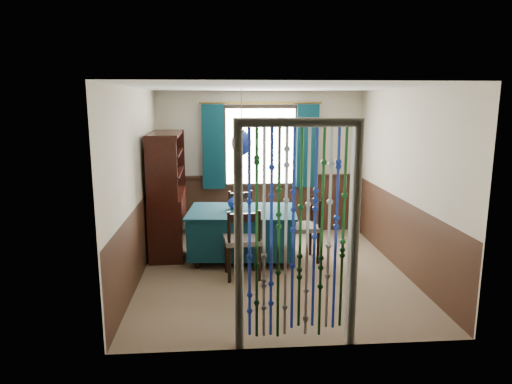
{
  "coord_description": "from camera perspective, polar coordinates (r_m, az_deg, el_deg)",
  "views": [
    {
      "loc": [
        -0.69,
        -5.97,
        2.32
      ],
      "look_at": [
        -0.2,
        0.41,
        1.05
      ],
      "focal_mm": 32.0,
      "sensor_mm": 36.0,
      "label": 1
    }
  ],
  "objects": [
    {
      "name": "bowl_shelf",
      "position": [
        6.8,
        -10.99,
        2.39
      ],
      "size": [
        0.27,
        0.27,
        0.05
      ],
      "primitive_type": "imported",
      "rotation": [
        0.0,
        0.0,
        0.25
      ],
      "color": "beige",
      "rests_on": "sideboard"
    },
    {
      "name": "wall_left",
      "position": [
        6.17,
        -14.7,
        0.89
      ],
      "size": [
        0.0,
        4.0,
        4.0
      ],
      "primitive_type": "plane",
      "rotation": [
        1.57,
        0.0,
        1.57
      ],
      "color": "#C0B69D",
      "rests_on": "ground"
    },
    {
      "name": "wall_front",
      "position": [
        4.17,
        5.27,
        -3.67
      ],
      "size": [
        3.6,
        0.0,
        3.6
      ],
      "primitive_type": "plane",
      "rotation": [
        -1.57,
        0.0,
        0.0
      ],
      "color": "#C0B69D",
      "rests_on": "ground"
    },
    {
      "name": "sideboard",
      "position": [
        7.28,
        -10.95,
        -2.33
      ],
      "size": [
        0.53,
        1.43,
        1.86
      ],
      "rotation": [
        0.0,
        0.0,
        0.03
      ],
      "color": "black",
      "rests_on": "floor"
    },
    {
      "name": "wainscot_left",
      "position": [
        6.34,
        -14.23,
        -5.79
      ],
      "size": [
        0.0,
        4.0,
        4.0
      ],
      "primitive_type": "plane",
      "rotation": [
        1.57,
        0.0,
        1.57
      ],
      "color": "#382115",
      "rests_on": "ground"
    },
    {
      "name": "chair_far",
      "position": [
        7.38,
        -1.71,
        -3.25
      ],
      "size": [
        0.5,
        0.49,
        0.89
      ],
      "rotation": [
        0.0,
        0.0,
        3.3
      ],
      "color": "black",
      "rests_on": "floor"
    },
    {
      "name": "pendant_lamp",
      "position": [
        6.54,
        -1.81,
        6.17
      ],
      "size": [
        0.29,
        0.29,
        0.94
      ],
      "color": "olive",
      "rests_on": "ceiling"
    },
    {
      "name": "wall_right",
      "position": [
        6.56,
        17.97,
        1.31
      ],
      "size": [
        0.0,
        4.0,
        4.0
      ],
      "primitive_type": "plane",
      "rotation": [
        1.57,
        0.0,
        -1.57
      ],
      "color": "#C0B69D",
      "rests_on": "ground"
    },
    {
      "name": "wall_back",
      "position": [
        8.08,
        0.53,
        3.64
      ],
      "size": [
        3.6,
        0.0,
        3.6
      ],
      "primitive_type": "plane",
      "rotation": [
        1.57,
        0.0,
        0.0
      ],
      "color": "#C0B69D",
      "rests_on": "ground"
    },
    {
      "name": "doorway",
      "position": [
        4.29,
        5.09,
        -6.05
      ],
      "size": [
        1.16,
        0.12,
        2.18
      ],
      "primitive_type": null,
      "color": "silver",
      "rests_on": "ground"
    },
    {
      "name": "chair_right",
      "position": [
        6.77,
        6.13,
        -4.44
      ],
      "size": [
        0.49,
        0.5,
        0.94
      ],
      "rotation": [
        0.0,
        0.0,
        1.67
      ],
      "color": "black",
      "rests_on": "floor"
    },
    {
      "name": "wainscot_back",
      "position": [
        8.19,
        0.53,
        -1.58
      ],
      "size": [
        3.6,
        0.0,
        3.6
      ],
      "primitive_type": "plane",
      "rotation": [
        1.57,
        0.0,
        0.0
      ],
      "color": "#382115",
      "rests_on": "ground"
    },
    {
      "name": "chair_near",
      "position": [
        6.07,
        -1.68,
        -6.15
      ],
      "size": [
        0.51,
        0.49,
        0.96
      ],
      "rotation": [
        0.0,
        0.0,
        0.08
      ],
      "color": "black",
      "rests_on": "floor"
    },
    {
      "name": "wainscot_front",
      "position": [
        4.44,
        5.06,
        -13.02
      ],
      "size": [
        3.6,
        0.0,
        3.6
      ],
      "primitive_type": "plane",
      "rotation": [
        -1.57,
        0.0,
        0.0
      ],
      "color": "#382115",
      "rests_on": "ground"
    },
    {
      "name": "window",
      "position": [
        7.99,
        0.57,
        5.72
      ],
      "size": [
        1.32,
        0.12,
        1.42
      ],
      "primitive_type": "cube",
      "color": "black",
      "rests_on": "wall_back"
    },
    {
      "name": "dining_table",
      "position": [
        6.78,
        -1.75,
        -4.89
      ],
      "size": [
        1.65,
        1.22,
        0.75
      ],
      "rotation": [
        0.0,
        0.0,
        -0.09
      ],
      "color": "#0A2C36",
      "rests_on": "floor"
    },
    {
      "name": "vase_table",
      "position": [
        6.79,
        -2.62,
        -1.18
      ],
      "size": [
        0.25,
        0.25,
        0.22
      ],
      "primitive_type": "imported",
      "rotation": [
        0.0,
        0.0,
        -0.23
      ],
      "color": "navy",
      "rests_on": "dining_table"
    },
    {
      "name": "vase_sideboard",
      "position": [
        7.49,
        -10.35,
        1.0
      ],
      "size": [
        0.17,
        0.17,
        0.16
      ],
      "primitive_type": "imported",
      "rotation": [
        0.0,
        0.0,
        -0.06
      ],
      "color": "beige",
      "rests_on": "sideboard"
    },
    {
      "name": "ceiling",
      "position": [
        6.02,
        2.24,
        12.95
      ],
      "size": [
        4.0,
        4.0,
        0.0
      ],
      "primitive_type": "plane",
      "rotation": [
        3.14,
        0.0,
        0.0
      ],
      "color": "silver",
      "rests_on": "ground"
    },
    {
      "name": "floor",
      "position": [
        6.45,
        2.06,
        -9.85
      ],
      "size": [
        4.0,
        4.0,
        0.0
      ],
      "primitive_type": "plane",
      "color": "brown",
      "rests_on": "ground"
    },
    {
      "name": "wainscot_right",
      "position": [
        6.72,
        17.46,
        -5.01
      ],
      "size": [
        0.0,
        4.0,
        4.0
      ],
      "primitive_type": "plane",
      "rotation": [
        1.57,
        0.0,
        -1.57
      ],
      "color": "#382115",
      "rests_on": "ground"
    },
    {
      "name": "chair_left",
      "position": [
        6.89,
        -9.5,
        -4.47
      ],
      "size": [
        0.46,
        0.48,
        0.89
      ],
      "rotation": [
        0.0,
        0.0,
        -1.68
      ],
      "color": "black",
      "rests_on": "floor"
    }
  ]
}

